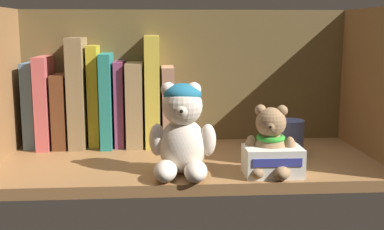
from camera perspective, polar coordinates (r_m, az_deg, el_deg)
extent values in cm
cube|color=olive|center=(94.37, -0.23, -5.68)|extent=(69.88, 31.83, 2.00)
cube|color=brown|center=(107.91, -0.82, 4.02)|extent=(72.28, 1.20, 30.52)
cube|color=olive|center=(100.41, 20.59, 2.93)|extent=(1.60, 34.23, 30.52)
cube|color=slate|center=(108.95, -17.94, 1.24)|extent=(2.32, 11.51, 17.65)
cube|color=#BF5454|center=(108.18, -16.44, 1.61)|extent=(2.59, 14.60, 18.95)
cube|color=brown|center=(107.81, -14.73, 0.68)|extent=(2.79, 13.29, 15.30)
cube|color=olive|center=(106.68, -12.95, 2.67)|extent=(3.32, 13.69, 22.73)
cube|color=gold|center=(106.33, -11.20, 2.27)|extent=(2.17, 9.65, 21.08)
cube|color=#247D72|center=(106.13, -9.72, 1.87)|extent=(2.30, 14.47, 19.51)
cube|color=#903A63|center=(106.02, -8.32, 1.45)|extent=(1.87, 11.35, 17.87)
cube|color=#9D8155|center=(105.84, -6.61, 1.40)|extent=(3.45, 13.16, 17.57)
cube|color=gold|center=(105.36, -4.61, 2.91)|extent=(3.03, 13.61, 23.11)
cube|color=#A27459|center=(105.82, -2.81, 1.21)|extent=(2.66, 13.35, 16.73)
ellipsoid|color=beige|center=(83.77, -1.09, -3.63)|extent=(8.13, 7.46, 9.56)
sphere|color=beige|center=(81.92, -1.12, 1.08)|extent=(6.80, 6.80, 6.80)
sphere|color=beige|center=(82.16, -2.78, 2.96)|extent=(2.55, 2.55, 2.55)
sphere|color=beige|center=(81.95, 0.55, 2.95)|extent=(2.55, 2.55, 2.55)
sphere|color=beige|center=(79.60, -1.20, 0.52)|extent=(2.55, 2.55, 2.55)
sphere|color=black|center=(78.71, -1.23, 0.46)|extent=(0.89, 0.89, 0.89)
ellipsoid|color=beige|center=(80.35, -3.11, -6.52)|extent=(4.41, 6.71, 3.40)
ellipsoid|color=beige|center=(80.12, 0.66, -6.55)|extent=(4.41, 6.71, 3.40)
ellipsoid|color=beige|center=(83.33, -4.07, -2.88)|extent=(3.01, 3.01, 5.52)
ellipsoid|color=beige|center=(82.95, 1.86, -2.92)|extent=(3.01, 3.01, 5.52)
ellipsoid|color=#1E6583|center=(82.12, -1.11, 2.42)|extent=(6.46, 6.46, 3.74)
ellipsoid|color=#93704C|center=(85.18, 9.07, -4.33)|extent=(6.15, 5.64, 7.23)
sphere|color=#93704C|center=(83.67, 9.16, -0.86)|extent=(5.14, 5.14, 5.14)
sphere|color=#93704C|center=(83.72, 7.98, 0.57)|extent=(1.93, 1.93, 1.93)
sphere|color=#93704C|center=(83.67, 10.44, 0.49)|extent=(1.93, 1.93, 1.93)
sphere|color=#9B754E|center=(81.94, 9.13, -1.31)|extent=(1.93, 1.93, 1.93)
sphere|color=black|center=(81.27, 9.12, -1.37)|extent=(0.67, 0.67, 0.67)
ellipsoid|color=#93704C|center=(82.54, 7.58, -6.44)|extent=(3.98, 5.38, 2.57)
ellipsoid|color=#93704C|center=(82.48, 10.36, -6.53)|extent=(3.98, 5.38, 2.57)
ellipsoid|color=#93704C|center=(84.72, 6.88, -3.73)|extent=(2.54, 2.54, 4.18)
ellipsoid|color=#93704C|center=(84.63, 11.29, -3.87)|extent=(2.54, 2.54, 4.18)
torus|color=green|center=(84.58, 9.12, -2.63)|extent=(4.94, 4.94, 0.93)
cylinder|color=#4C5B99|center=(98.85, 11.26, -2.52)|extent=(5.61, 5.61, 6.80)
cube|color=silver|center=(84.34, 9.36, -5.31)|extent=(9.65, 6.50, 4.90)
cube|color=#33388C|center=(81.06, 9.91, -5.50)|extent=(8.21, 0.16, 1.37)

